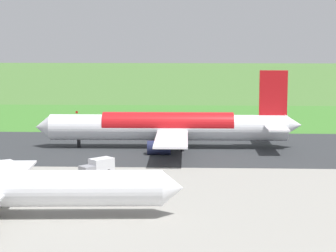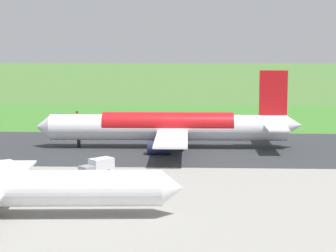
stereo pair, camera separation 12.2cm
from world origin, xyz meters
The scene contains 8 objects.
ground_plane centered at (0.00, 0.00, 0.00)m, with size 800.00×800.00×0.00m, color #477233.
runway_asphalt centered at (0.00, 0.00, 0.03)m, with size 600.00×40.04×0.06m, color #2D3033.
apron_concrete centered at (0.00, 57.36, 0.03)m, with size 440.00×110.00×0.05m, color gray.
grass_verge_foreground centered at (0.00, -40.07, 0.02)m, with size 600.00×80.00×0.04m, color #3C782B.
airliner_main centered at (-2.74, -0.01, 4.35)m, with size 54.01×44.08×15.88m.
service_truck_fuel centered at (8.06, 25.91, 1.40)m, with size 5.71×5.67×2.65m.
no_stopping_sign centered at (23.86, -40.96, 1.55)m, with size 0.60×0.10×2.61m.
traffic_cone_orange centered at (29.13, -40.71, 0.28)m, with size 0.40×0.40×0.55m, color orange.
Camera 1 is at (-7.88, 129.62, 22.79)m, focal length 69.20 mm.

